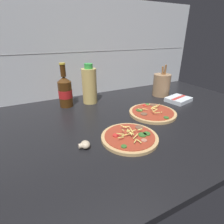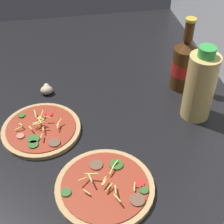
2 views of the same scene
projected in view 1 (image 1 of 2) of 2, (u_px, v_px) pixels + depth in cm
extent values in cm
cube|color=black|center=(127.00, 122.00, 84.26)|extent=(160.00, 90.00, 2.50)
cube|color=silver|center=(91.00, 51.00, 109.69)|extent=(160.00, 1.00, 60.00)
cube|color=gray|center=(91.00, 52.00, 109.24)|extent=(156.80, 0.16, 0.30)
cylinder|color=tan|center=(130.00, 138.00, 67.74)|extent=(22.11, 22.11, 1.21)
cylinder|color=#9E3823|center=(130.00, 136.00, 67.44)|extent=(19.46, 19.46, 0.30)
cylinder|color=brown|center=(139.00, 127.00, 72.88)|extent=(3.27, 3.27, 0.40)
cylinder|color=#336628|center=(124.00, 146.00, 60.50)|extent=(2.02, 2.02, 0.40)
cylinder|color=red|center=(116.00, 135.00, 67.12)|extent=(2.41, 2.41, 0.40)
cylinder|color=#336628|center=(147.00, 134.00, 68.30)|extent=(2.77, 2.77, 0.40)
cylinder|color=#B7755B|center=(144.00, 140.00, 63.94)|extent=(2.14, 2.14, 0.40)
cylinder|color=#336628|center=(142.00, 135.00, 67.51)|extent=(3.28, 3.28, 0.40)
cylinder|color=#EADB6B|center=(129.00, 131.00, 66.15)|extent=(1.85, 1.31, 0.62)
cylinder|color=#EADB6B|center=(120.00, 134.00, 65.64)|extent=(2.80, 1.28, 1.01)
cylinder|color=#EADB6B|center=(136.00, 136.00, 65.16)|extent=(2.77, 1.28, 1.28)
cylinder|color=#EADB6B|center=(133.00, 131.00, 68.33)|extent=(2.30, 0.37, 0.58)
cylinder|color=#EADB6B|center=(123.00, 130.00, 67.55)|extent=(0.73, 2.18, 0.90)
cylinder|color=#EADB6B|center=(126.00, 135.00, 65.88)|extent=(3.30, 0.72, 0.54)
cylinder|color=#EADB6B|center=(127.00, 130.00, 66.36)|extent=(1.61, 1.76, 0.41)
cylinder|color=#EADB6B|center=(121.00, 137.00, 63.87)|extent=(2.85, 0.77, 0.91)
cylinder|color=#EADB6B|center=(124.00, 127.00, 71.17)|extent=(2.22, 1.88, 1.19)
cylinder|color=#EADB6B|center=(139.00, 141.00, 62.33)|extent=(0.88, 2.12, 0.81)
cylinder|color=#EADB6B|center=(140.00, 129.00, 69.05)|extent=(2.08, 0.79, 0.60)
cylinder|color=#EADB6B|center=(130.00, 132.00, 66.12)|extent=(0.36, 3.13, 1.20)
cylinder|color=#EADB6B|center=(135.00, 141.00, 62.24)|extent=(1.89, 1.36, 0.93)
cylinder|color=#EADB6B|center=(126.00, 127.00, 71.42)|extent=(2.82, 0.93, 0.52)
cylinder|color=#EADB6B|center=(131.00, 130.00, 66.90)|extent=(0.58, 2.85, 1.21)
cylinder|color=#EADB6B|center=(131.00, 133.00, 65.89)|extent=(1.50, 2.43, 0.90)
cylinder|color=tan|center=(152.00, 113.00, 88.90)|extent=(23.61, 23.61, 1.34)
cylinder|color=#9E3823|center=(153.00, 111.00, 88.57)|extent=(20.78, 20.78, 0.30)
cylinder|color=brown|center=(153.00, 105.00, 95.99)|extent=(3.54, 3.54, 0.40)
cylinder|color=brown|center=(144.00, 114.00, 84.88)|extent=(3.33, 3.33, 0.40)
cylinder|color=#336628|center=(139.00, 110.00, 89.22)|extent=(3.43, 3.43, 0.40)
cylinder|color=#336628|center=(166.00, 118.00, 81.23)|extent=(2.44, 2.44, 0.40)
cylinder|color=#336628|center=(147.00, 104.00, 96.76)|extent=(2.17, 2.17, 0.40)
cylinder|color=red|center=(145.00, 105.00, 95.45)|extent=(2.47, 2.47, 0.40)
cylinder|color=#EADB6B|center=(158.00, 106.00, 91.71)|extent=(3.02, 1.31, 1.15)
cylinder|color=#EADB6B|center=(153.00, 110.00, 84.63)|extent=(1.18, 3.16, 0.72)
cylinder|color=#EADB6B|center=(154.00, 107.00, 87.90)|extent=(2.10, 1.41, 0.71)
cylinder|color=#EADB6B|center=(148.00, 105.00, 94.58)|extent=(2.57, 1.06, 0.38)
cylinder|color=#EADB6B|center=(155.00, 110.00, 84.58)|extent=(3.23, 0.90, 0.97)
cylinder|color=#EADB6B|center=(155.00, 108.00, 89.07)|extent=(2.00, 2.16, 0.70)
cylinder|color=#EADB6B|center=(162.00, 112.00, 85.26)|extent=(1.64, 1.64, 0.75)
cylinder|color=#EADB6B|center=(154.00, 107.00, 90.78)|extent=(3.05, 0.72, 1.08)
cylinder|color=#EADB6B|center=(153.00, 109.00, 87.71)|extent=(2.20, 1.60, 0.79)
cylinder|color=#EADB6B|center=(145.00, 109.00, 88.57)|extent=(2.39, 1.73, 0.66)
cylinder|color=#EADB6B|center=(157.00, 113.00, 83.23)|extent=(1.78, 2.43, 1.21)
cylinder|color=#EADB6B|center=(140.00, 109.00, 88.84)|extent=(1.82, 1.89, 0.95)
cylinder|color=#47280F|center=(66.00, 94.00, 96.59)|extent=(7.42, 7.42, 14.04)
cone|color=#47280F|center=(64.00, 79.00, 93.17)|extent=(7.42, 7.42, 2.80)
cylinder|color=#47280F|center=(63.00, 71.00, 91.34)|extent=(2.82, 2.82, 6.22)
cylinder|color=gold|center=(62.00, 64.00, 89.91)|extent=(3.24, 3.24, 0.80)
cylinder|color=red|center=(65.00, 94.00, 96.48)|extent=(7.50, 7.50, 4.49)
cylinder|color=#D6B766|center=(89.00, 86.00, 100.85)|extent=(8.47, 8.47, 19.93)
cylinder|color=green|center=(88.00, 66.00, 96.26)|extent=(4.66, 4.66, 2.72)
cylinder|color=beige|center=(81.00, 146.00, 61.41)|extent=(1.77, 1.77, 1.77)
ellipsoid|color=#C6B293|center=(85.00, 145.00, 62.06)|extent=(3.34, 3.93, 2.75)
cylinder|color=#9E7A56|center=(161.00, 85.00, 114.24)|extent=(10.88, 10.88, 13.95)
cylinder|color=olive|center=(163.00, 77.00, 111.78)|extent=(2.82, 1.93, 13.51)
cylinder|color=olive|center=(164.00, 78.00, 112.48)|extent=(1.78, 3.34, 12.64)
cylinder|color=olive|center=(165.00, 76.00, 111.57)|extent=(2.58, 2.74, 14.60)
cube|color=silver|center=(178.00, 99.00, 105.78)|extent=(15.81, 13.94, 2.40)
cube|color=#B73833|center=(179.00, 97.00, 105.26)|extent=(13.10, 4.86, 0.16)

